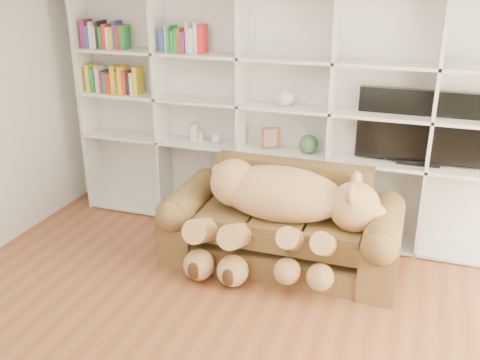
% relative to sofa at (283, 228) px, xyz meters
% --- Properties ---
extents(wall_back, '(5.00, 0.02, 2.70)m').
position_rel_sofa_xyz_m(wall_back, '(-0.15, 0.80, 1.02)').
color(wall_back, silver).
rests_on(wall_back, floor).
extents(bookshelf, '(4.43, 0.35, 2.40)m').
position_rel_sofa_xyz_m(bookshelf, '(-0.39, 0.66, 0.98)').
color(bookshelf, white).
rests_on(bookshelf, floor).
extents(sofa, '(2.07, 0.89, 0.87)m').
position_rel_sofa_xyz_m(sofa, '(0.00, 0.00, 0.00)').
color(sofa, brown).
rests_on(sofa, floor).
extents(teddy_bear, '(1.64, 0.88, 0.95)m').
position_rel_sofa_xyz_m(teddy_bear, '(0.00, -0.17, 0.29)').
color(teddy_bear, tan).
rests_on(teddy_bear, sofa).
extents(throw_pillow, '(0.41, 0.25, 0.41)m').
position_rel_sofa_xyz_m(throw_pillow, '(-0.44, 0.15, 0.31)').
color(throw_pillow, '#540E19').
rests_on(throw_pillow, sofa).
extents(tv, '(1.14, 0.18, 0.68)m').
position_rel_sofa_xyz_m(tv, '(1.09, 0.65, 0.87)').
color(tv, black).
rests_on(tv, bookshelf).
extents(picture_frame, '(0.17, 0.09, 0.21)m').
position_rel_sofa_xyz_m(picture_frame, '(-0.30, 0.60, 0.65)').
color(picture_frame, brown).
rests_on(picture_frame, bookshelf).
extents(green_vase, '(0.18, 0.18, 0.18)m').
position_rel_sofa_xyz_m(green_vase, '(0.08, 0.60, 0.63)').
color(green_vase, '#2E5A3A').
rests_on(green_vase, bookshelf).
extents(figurine_tall, '(0.11, 0.11, 0.18)m').
position_rel_sofa_xyz_m(figurine_tall, '(-1.12, 0.60, 0.63)').
color(figurine_tall, beige).
rests_on(figurine_tall, bookshelf).
extents(figurine_short, '(0.09, 0.09, 0.12)m').
position_rel_sofa_xyz_m(figurine_short, '(-1.05, 0.60, 0.60)').
color(figurine_short, beige).
rests_on(figurine_short, bookshelf).
extents(snow_globe, '(0.10, 0.10, 0.10)m').
position_rel_sofa_xyz_m(snow_globe, '(-0.88, 0.60, 0.59)').
color(snow_globe, white).
rests_on(snow_globe, bookshelf).
extents(shelf_vase, '(0.21, 0.21, 0.20)m').
position_rel_sofa_xyz_m(shelf_vase, '(-0.18, 0.60, 1.09)').
color(shelf_vase, beige).
rests_on(shelf_vase, bookshelf).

